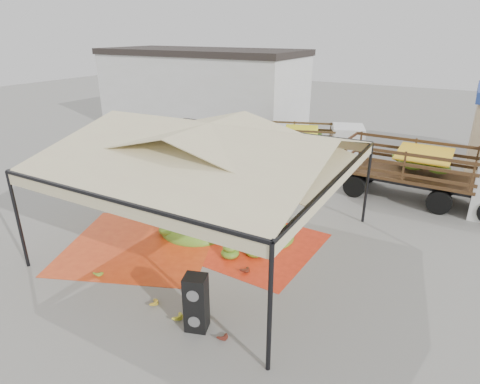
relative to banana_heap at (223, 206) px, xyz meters
The scene contains 17 objects.
ground 1.63m from the banana_heap, 71.72° to the right, with size 90.00×90.00×0.00m, color slate.
canopy_tent 3.03m from the banana_heap, 71.72° to the right, with size 8.10×8.10×4.00m.
building_white 15.93m from the banana_heap, 127.14° to the left, with size 14.30×6.30×5.40m.
tarp_left 3.22m from the banana_heap, 118.10° to the right, with size 4.63×4.41×0.01m, color #D94614.
tarp_right 2.12m from the banana_heap, 26.30° to the right, with size 3.79×3.98×0.01m, color red.
banana_heap is the anchor object (origin of this frame).
hand_yellow_a 5.11m from the banana_heap, 79.63° to the right, with size 0.48×0.39×0.22m, color gold.
hand_yellow_b 5.44m from the banana_heap, 70.75° to the right, with size 0.50×0.41×0.23m, color gold.
hand_red_a 6.01m from the banana_heap, 58.59° to the right, with size 0.41×0.34×0.19m, color #592314.
hand_red_b 3.34m from the banana_heap, 47.84° to the right, with size 0.49×0.40×0.22m, color #592014.
hand_green 4.92m from the banana_heap, 106.05° to the right, with size 0.38×0.31×0.17m, color #48831B.
hanging_bunches 3.34m from the banana_heap, 39.82° to the right, with size 1.74×0.24×0.20m.
speaker_stack 5.67m from the banana_heap, 64.33° to the right, with size 0.64×0.59×1.43m.
banana_leaves 1.57m from the banana_heap, 134.87° to the right, with size 0.96×1.36×3.70m, color #36681B, non-canonical shape.
vendor 3.26m from the banana_heap, 93.56° to the left, with size 0.63×0.41×1.72m, color gray.
truck_left 8.66m from the banana_heap, 89.03° to the left, with size 6.07×3.75×1.97m.
truck_right 8.76m from the banana_heap, 41.44° to the left, with size 6.91×2.58×2.35m.
Camera 1 is at (6.65, -9.84, 6.59)m, focal length 30.00 mm.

